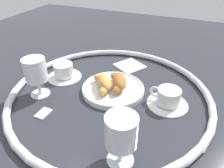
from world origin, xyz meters
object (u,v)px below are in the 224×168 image
croissant_large (119,82)px  croissant_small (103,82)px  coffee_cup_near (64,72)px  juice_glass_left (121,133)px  coffee_cup_far (168,98)px  juice_glass_right (36,72)px  folded_napkin (130,65)px  pastry_plate (112,88)px  sugar_packet (43,113)px

croissant_large → croissant_small: size_ratio=1.03×
coffee_cup_near → juice_glass_left: size_ratio=0.97×
coffee_cup_far → juice_glass_right: bearing=105.2°
folded_napkin → coffee_cup_far: bearing=-135.8°
croissant_small → coffee_cup_far: (0.01, -0.23, -0.01)m
pastry_plate → juice_glass_left: juice_glass_left is taller
croissant_large → croissant_small: bearing=118.6°
coffee_cup_near → coffee_cup_far: bearing=-92.1°
pastry_plate → folded_napkin: 0.21m
folded_napkin → juice_glass_left: bearing=-163.7°
croissant_large → folded_napkin: bearing=7.2°
coffee_cup_near → folded_napkin: coffee_cup_near is taller
coffee_cup_near → sugar_packet: coffee_cup_near is taller
pastry_plate → juice_glass_left: (-0.27, -0.14, 0.08)m
folded_napkin → coffee_cup_near: bearing=132.6°
croissant_small → juice_glass_left: juice_glass_left is taller
sugar_packet → folded_napkin: (0.41, -0.15, -0.00)m
pastry_plate → coffee_cup_far: coffee_cup_far is taller
croissant_small → coffee_cup_near: size_ratio=0.87×
croissant_large → coffee_cup_near: bearing=89.5°
croissant_large → coffee_cup_far: size_ratio=0.90×
coffee_cup_near → croissant_small: bearing=-98.5°
juice_glass_left → sugar_packet: (0.07, 0.29, -0.09)m
pastry_plate → coffee_cup_near: (0.01, 0.22, 0.02)m
coffee_cup_far → sugar_packet: bearing=119.6°
croissant_small → pastry_plate: bearing=-61.0°
coffee_cup_near → folded_napkin: 0.29m
juice_glass_left → folded_napkin: 0.50m
coffee_cup_near → juice_glass_left: 0.45m
coffee_cup_far → sugar_packet: size_ratio=2.72×
coffee_cup_far → juice_glass_right: (-0.12, 0.43, 0.07)m
pastry_plate → croissant_small: size_ratio=1.91×
pastry_plate → croissant_large: bearing=-62.0°
juice_glass_left → croissant_large: bearing=22.4°
croissant_large → juice_glass_right: bearing=117.4°
pastry_plate → folded_napkin: bearing=0.9°
folded_napkin → juice_glass_right: bearing=145.3°
croissant_small → sugar_packet: croissant_small is taller
croissant_large → coffee_cup_far: 0.18m
croissant_small → sugar_packet: bearing=146.3°
sugar_packet → coffee_cup_near: bearing=17.5°
coffee_cup_far → sugar_packet: 0.41m
juice_glass_left → coffee_cup_near: bearing=51.4°
croissant_small → sugar_packet: size_ratio=2.37×
croissant_small → juice_glass_right: size_ratio=0.85×
folded_napkin → croissant_large: bearing=-172.8°
pastry_plate → juice_glass_left: bearing=-153.0°
pastry_plate → sugar_packet: (-0.20, 0.15, -0.01)m
coffee_cup_near → sugar_packet: (-0.21, -0.06, -0.02)m
pastry_plate → juice_glass_left: size_ratio=1.62×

